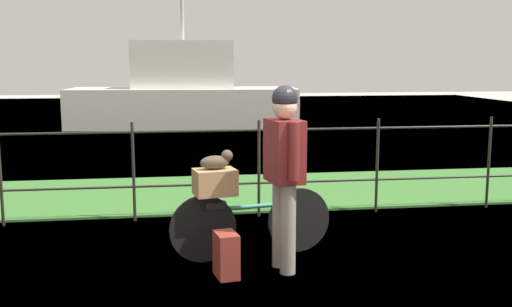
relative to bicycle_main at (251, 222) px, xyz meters
name	(u,v)px	position (x,y,z in m)	size (l,w,h in m)	color
ground_plane	(297,282)	(0.31, -0.73, -0.34)	(60.00, 60.00, 0.00)	#B2ADA3
grass_strip	(245,192)	(0.31, 2.83, -0.33)	(27.00, 2.40, 0.03)	#38702D
harbor_water	(208,128)	(0.31, 11.24, -0.34)	(30.00, 30.00, 0.00)	#60849E
iron_fence	(259,162)	(0.31, 1.50, 0.34)	(18.04, 0.04, 1.19)	#28231E
bicycle_main	(251,222)	(0.00, 0.00, 0.00)	(1.61, 0.35, 0.64)	black
wooden_crate	(215,182)	(-0.35, -0.07, 0.42)	(0.38, 0.28, 0.24)	#A87F51
terrier_dog	(217,161)	(-0.32, -0.06, 0.62)	(0.32, 0.19, 0.18)	#4C3D2D
cyclist_person	(284,162)	(0.25, -0.41, 0.66)	(0.33, 0.53, 1.68)	gray
backpack_on_paving	(226,255)	(-0.29, -0.51, -0.14)	(0.28, 0.18, 0.40)	maroon
moored_boat_near	(184,96)	(-0.35, 11.78, 0.55)	(6.63, 2.47, 4.06)	silver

